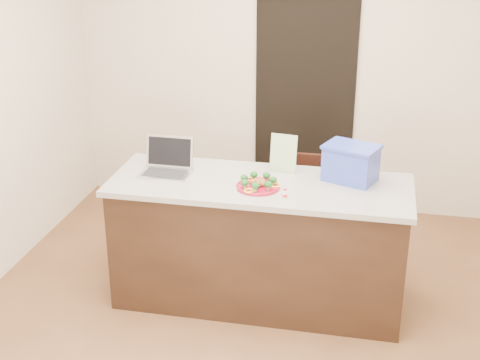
% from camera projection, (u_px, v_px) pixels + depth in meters
% --- Properties ---
extents(ground, '(4.00, 4.00, 0.00)m').
position_uv_depth(ground, '(252.00, 317.00, 4.67)').
color(ground, brown).
rests_on(ground, ground).
extents(room_shell, '(4.00, 4.00, 4.00)m').
position_uv_depth(room_shell, '(254.00, 92.00, 4.05)').
color(room_shell, white).
rests_on(room_shell, ground).
extents(doorway, '(0.90, 0.02, 2.00)m').
position_uv_depth(doorway, '(305.00, 104.00, 6.06)').
color(doorway, black).
rests_on(doorway, ground).
extents(island, '(2.06, 0.76, 0.92)m').
position_uv_depth(island, '(259.00, 242.00, 4.72)').
color(island, black).
rests_on(island, ground).
extents(plate, '(0.29, 0.29, 0.02)m').
position_uv_depth(plate, '(258.00, 186.00, 4.45)').
color(plate, maroon).
rests_on(plate, island).
extents(meatballs, '(0.12, 0.12, 0.04)m').
position_uv_depth(meatballs, '(259.00, 182.00, 4.45)').
color(meatballs, brown).
rests_on(meatballs, plate).
extents(broccoli, '(0.25, 0.24, 0.04)m').
position_uv_depth(broccoli, '(258.00, 180.00, 4.44)').
color(broccoli, '#124316').
rests_on(broccoli, plate).
extents(pepper_rings, '(0.26, 0.27, 0.01)m').
position_uv_depth(pepper_rings, '(258.00, 185.00, 4.45)').
color(pepper_rings, yellow).
rests_on(pepper_rings, plate).
extents(napkin, '(0.19, 0.19, 0.01)m').
position_uv_depth(napkin, '(251.00, 187.00, 4.46)').
color(napkin, white).
rests_on(napkin, island).
extents(fork, '(0.03, 0.15, 0.00)m').
position_uv_depth(fork, '(248.00, 185.00, 4.47)').
color(fork, '#BABABF').
rests_on(fork, napkin).
extents(knife, '(0.03, 0.20, 0.01)m').
position_uv_depth(knife, '(255.00, 187.00, 4.44)').
color(knife, white).
rests_on(knife, napkin).
extents(yogurt_bottle, '(0.03, 0.03, 0.07)m').
position_uv_depth(yogurt_bottle, '(285.00, 195.00, 4.29)').
color(yogurt_bottle, beige).
rests_on(yogurt_bottle, island).
extents(laptop, '(0.35, 0.27, 0.24)m').
position_uv_depth(laptop, '(167.00, 163.00, 4.71)').
color(laptop, silver).
rests_on(laptop, island).
extents(leaflet, '(0.19, 0.07, 0.27)m').
position_uv_depth(leaflet, '(283.00, 153.00, 4.69)').
color(leaflet, silver).
rests_on(leaflet, island).
extents(blue_box, '(0.42, 0.36, 0.25)m').
position_uv_depth(blue_box, '(351.00, 163.00, 4.53)').
color(blue_box, '#3043AE').
rests_on(blue_box, island).
extents(chair, '(0.39, 0.39, 0.87)m').
position_uv_depth(chair, '(304.00, 202.00, 5.28)').
color(chair, black).
rests_on(chair, ground).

